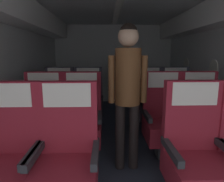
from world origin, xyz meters
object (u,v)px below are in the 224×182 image
Objects in this scene: seat_a_right_window at (196,157)px; seat_b_right_aisle at (200,120)px; seat_a_left_aisle at (67,160)px; seat_c_right_aisle at (176,103)px; seat_b_left_window at (44,122)px; seat_c_left_aisle at (88,104)px; seat_a_left_window at (7,160)px; seat_b_right_window at (163,121)px; seat_c_left_window at (59,104)px; seat_b_left_aisle at (82,122)px; flight_attendant at (128,82)px; seat_c_right_window at (149,103)px.

seat_a_right_window is 1.00× the size of seat_b_right_aisle.
seat_c_right_aisle is (1.57, 1.85, 0.00)m from seat_a_left_aisle.
seat_b_left_window is 2.04m from seat_b_right_aisle.
seat_c_right_aisle is (2.06, 0.91, 0.00)m from seat_b_left_window.
seat_b_left_window and seat_c_left_aisle have the same top height.
seat_b_right_aisle is at bearing -0.27° from seat_b_left_window.
seat_a_left_window is 1.81m from seat_b_right_window.
seat_b_left_aisle is at bearing -61.56° from seat_c_left_window.
flight_attendant is (-1.00, -0.29, 0.55)m from seat_b_right_aisle.
seat_b_left_aisle and seat_c_right_window have the same top height.
seat_c_right_window is at bearing 117.63° from seat_b_right_aisle.
seat_a_right_window and seat_c_right_window have the same top height.
seat_a_left_window is 1.00× the size of seat_b_left_window.
seat_a_left_window and seat_b_right_window have the same top height.
seat_a_left_aisle is at bearing -149.40° from seat_b_right_aisle.
seat_b_left_window and seat_b_left_aisle have the same top height.
seat_a_right_window is 1.03m from seat_b_right_aisle.
seat_a_left_aisle is 0.67× the size of flight_attendant.
seat_c_left_window is 1.00× the size of seat_c_right_window.
flight_attendant reaches higher than seat_a_left_aisle.
flight_attendant is (0.56, 0.64, 0.55)m from seat_a_left_aisle.
seat_b_left_window is at bearing 179.73° from seat_b_right_aisle.
seat_a_right_window is at bearing -39.90° from seat_b_left_aisle.
seat_a_right_window is at bearing -89.56° from seat_b_right_window.
seat_c_right_window is (1.08, 1.84, 0.00)m from seat_a_left_aisle.
seat_a_left_aisle and seat_c_right_window have the same top height.
seat_b_left_window is (0.01, 0.92, 0.00)m from seat_a_left_window.
flight_attendant is at bearing -65.15° from seat_c_left_aisle.
seat_a_left_aisle and seat_c_right_aisle have the same top height.
seat_a_left_aisle and seat_b_right_aisle have the same top height.
seat_a_left_window and seat_b_left_aisle have the same top height.
seat_a_right_window is 1.00× the size of seat_c_right_window.
seat_a_left_window is 2.25m from seat_b_right_aisle.
seat_b_right_aisle is at bearing 23.92° from seat_a_left_window.
seat_a_left_aisle is 1.00× the size of seat_b_right_aisle.
seat_a_right_window is 1.00× the size of seat_c_left_aisle.
seat_c_right_aisle is (2.07, 1.84, 0.00)m from seat_a_left_window.
seat_a_left_aisle is 1.00× the size of seat_c_left_window.
seat_b_left_window is (-0.48, 0.93, 0.00)m from seat_a_left_aisle.
seat_b_left_aisle is at bearing -138.95° from seat_c_right_window.
seat_c_left_window is at bearing -179.95° from seat_c_right_aisle.
seat_b_right_aisle is 1.00× the size of seat_c_left_aisle.
seat_c_left_aisle is (-1.07, 1.81, 0.00)m from seat_a_right_window.
seat_a_left_aisle and seat_c_left_aisle have the same top height.
seat_a_right_window is (1.57, 0.01, 0.00)m from seat_a_left_window.
seat_a_right_window is 1.00× the size of seat_c_right_aisle.
seat_b_left_aisle is 1.00× the size of seat_c_left_window.
seat_b_left_window and seat_b_right_window have the same top height.
seat_c_left_window is (-0.49, 1.85, 0.00)m from seat_a_left_aisle.
seat_c_left_aisle is at bearing 120.58° from seat_a_right_window.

